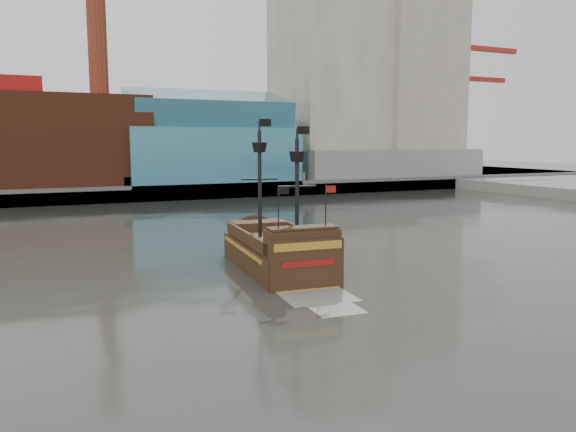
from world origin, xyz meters
name	(u,v)px	position (x,y,z in m)	size (l,w,h in m)	color
ground	(372,296)	(0.00, 0.00, 0.00)	(400.00, 400.00, 0.00)	#252722
promenade_far	(134,183)	(0.00, 92.00, 1.00)	(220.00, 60.00, 2.00)	slate
seawall	(163,193)	(0.00, 62.50, 1.30)	(220.00, 1.00, 2.60)	#4C4C49
skyline	(163,65)	(5.21, 84.56, 24.55)	(149.00, 45.00, 62.00)	#7C674A
crane_a	(463,103)	(78.63, 82.00, 19.11)	(22.50, 4.00, 32.25)	slate
crane_b	(464,120)	(88.23, 92.00, 15.57)	(19.10, 4.00, 26.25)	slate
pirate_ship	(278,255)	(-2.51, 9.12, 1.10)	(6.22, 16.55, 12.13)	black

